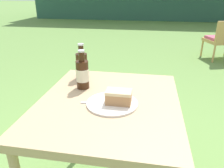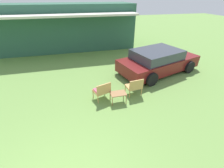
{
  "view_description": "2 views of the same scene",
  "coord_description": "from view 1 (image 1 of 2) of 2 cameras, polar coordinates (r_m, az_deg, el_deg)",
  "views": [
    {
      "loc": [
        0.19,
        -0.99,
        1.26
      ],
      "look_at": [
        0.0,
        0.1,
        0.79
      ],
      "focal_mm": 35.0,
      "sensor_mm": 36.0,
      "label": 1
    },
    {
      "loc": [
        0.82,
        -1.27,
        3.61
      ],
      "look_at": [
        1.9,
        3.13,
        0.9
      ],
      "focal_mm": 24.0,
      "sensor_mm": 36.0,
      "label": 2
    }
  ],
  "objects": [
    {
      "name": "fork",
      "position": [
        1.1,
        -3.68,
        -5.11
      ],
      "size": [
        0.18,
        0.02,
        0.01
      ],
      "color": "silver",
      "rests_on": "patio_table"
    },
    {
      "name": "cola_bottle_near",
      "position": [
        1.26,
        -7.72,
        2.66
      ],
      "size": [
        0.07,
        0.07,
        0.23
      ],
      "color": "#381E0F",
      "rests_on": "patio_table"
    },
    {
      "name": "cola_bottle_far",
      "position": [
        1.41,
        -7.9,
        4.89
      ],
      "size": [
        0.07,
        0.07,
        0.23
      ],
      "color": "#381E0F",
      "rests_on": "patio_table"
    },
    {
      "name": "patio_table",
      "position": [
        1.17,
        -0.85,
        -7.65
      ],
      "size": [
        0.72,
        0.84,
        0.74
      ],
      "color": "tan",
      "rests_on": "ground_plane"
    },
    {
      "name": "cake_on_plate",
      "position": [
        1.08,
        0.89,
        -4.2
      ],
      "size": [
        0.26,
        0.26,
        0.08
      ],
      "color": "silver",
      "rests_on": "patio_table"
    }
  ]
}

